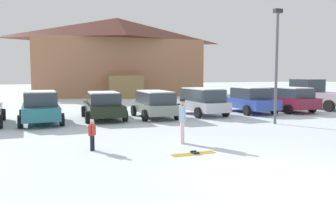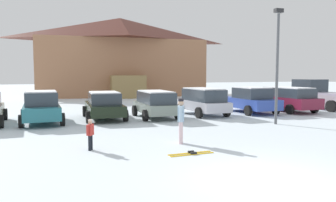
{
  "view_description": "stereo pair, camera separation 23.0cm",
  "coord_description": "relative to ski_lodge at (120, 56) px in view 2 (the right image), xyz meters",
  "views": [
    {
      "loc": [
        -5.01,
        -6.46,
        2.57
      ],
      "look_at": [
        0.46,
        8.41,
        1.25
      ],
      "focal_mm": 35.0,
      "sensor_mm": 36.0,
      "label": 1
    },
    {
      "loc": [
        -4.79,
        -6.54,
        2.57
      ],
      "look_at": [
        0.46,
        8.41,
        1.25
      ],
      "focal_mm": 35.0,
      "sensor_mm": 36.0,
      "label": 2
    }
  ],
  "objects": [
    {
      "name": "parked_maroon_van",
      "position": [
        7.4,
        -20.87,
        -3.76
      ],
      "size": [
        2.34,
        4.83,
        1.67
      ],
      "color": "maroon",
      "rests_on": "ground"
    },
    {
      "name": "parked_teal_hatchback",
      "position": [
        -8.32,
        -21.16,
        -3.81
      ],
      "size": [
        2.24,
        4.27,
        1.7
      ],
      "color": "#256F7B",
      "rests_on": "ground"
    },
    {
      "name": "parked_blue_hatchback",
      "position": [
        4.55,
        -20.77,
        -3.81
      ],
      "size": [
        2.26,
        4.43,
        1.7
      ],
      "color": "#2D47A4",
      "rests_on": "ground"
    },
    {
      "name": "ground",
      "position": [
        -2.92,
        -32.72,
        -4.66
      ],
      "size": [
        160.0,
        160.0,
        0.0
      ],
      "primitive_type": "plane",
      "color": "silver"
    },
    {
      "name": "pair_of_skis",
      "position": [
        -3.58,
        -29.77,
        -4.64
      ],
      "size": [
        1.51,
        0.35,
        0.08
      ],
      "color": "gold",
      "rests_on": "ground"
    },
    {
      "name": "skier_child_in_red_jacket",
      "position": [
        -6.58,
        -28.17,
        -4.07
      ],
      "size": [
        0.27,
        0.33,
        1.05
      ],
      "color": "black",
      "rests_on": "ground"
    },
    {
      "name": "lamp_post",
      "position": [
        3.0,
        -25.41,
        -1.4
      ],
      "size": [
        0.44,
        0.24,
        5.81
      ],
      "color": "#515459",
      "rests_on": "ground"
    },
    {
      "name": "parked_grey_wagon",
      "position": [
        -2.09,
        -21.04,
        -3.8
      ],
      "size": [
        2.13,
        4.08,
        1.58
      ],
      "color": "gray",
      "rests_on": "ground"
    },
    {
      "name": "pickup_truck",
      "position": [
        10.82,
        -20.2,
        -3.67
      ],
      "size": [
        2.59,
        6.02,
        2.15
      ],
      "color": "#B8AEBC",
      "rests_on": "ground"
    },
    {
      "name": "skier_adult_in_blue_parka",
      "position": [
        -3.31,
        -28.15,
        -3.72
      ],
      "size": [
        0.37,
        0.59,
        1.67
      ],
      "color": "beige",
      "rests_on": "ground"
    },
    {
      "name": "parked_silver_wagon",
      "position": [
        1.06,
        -20.85,
        -3.76
      ],
      "size": [
        2.26,
        4.22,
        1.68
      ],
      "color": "#B6B8C6",
      "rests_on": "ground"
    },
    {
      "name": "ski_lodge",
      "position": [
        0.0,
        0.0,
        0.0
      ],
      "size": [
        19.63,
        11.49,
        9.2
      ],
      "color": "#9F6C4B",
      "rests_on": "ground"
    },
    {
      "name": "parked_black_sedan",
      "position": [
        -5.02,
        -20.58,
        -3.86
      ],
      "size": [
        2.28,
        4.58,
        1.56
      ],
      "color": "black",
      "rests_on": "ground"
    }
  ]
}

